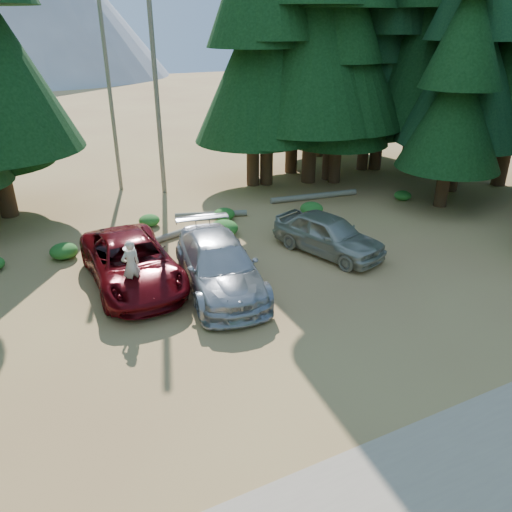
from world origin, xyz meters
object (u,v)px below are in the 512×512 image
at_px(silver_minivan_center, 219,265).
at_px(log_left, 154,241).
at_px(frisbee_player, 131,265).
at_px(log_right, 314,196).
at_px(silver_minivan_right, 328,234).
at_px(log_mid, 211,214).
at_px(red_pickup, 132,262).

bearing_deg(silver_minivan_center, log_left, 111.65).
bearing_deg(frisbee_player, silver_minivan_center, 167.03).
bearing_deg(silver_minivan_center, log_right, 48.46).
bearing_deg(silver_minivan_right, log_mid, 96.69).
relative_size(frisbee_player, log_right, 0.35).
height_order(log_left, log_mid, same).
xyz_separation_m(silver_minivan_center, log_left, (-1.05, 4.64, -0.72)).
distance_m(log_left, log_right, 9.32).
xyz_separation_m(silver_minivan_center, silver_minivan_right, (4.95, 0.77, -0.06)).
xyz_separation_m(silver_minivan_center, log_right, (8.05, 6.66, -0.70)).
bearing_deg(log_right, red_pickup, -146.67).
bearing_deg(silver_minivan_right, log_left, 128.81).
relative_size(silver_minivan_center, silver_minivan_right, 1.26).
distance_m(log_mid, log_right, 5.80).
relative_size(silver_minivan_center, log_mid, 1.74).
height_order(log_mid, log_right, log_right).
relative_size(red_pickup, log_right, 1.24).
height_order(frisbee_player, log_right, frisbee_player).
relative_size(silver_minivan_center, log_right, 1.23).
distance_m(silver_minivan_center, log_right, 10.47).
relative_size(red_pickup, log_left, 1.52).
relative_size(red_pickup, log_mid, 1.75).
bearing_deg(log_mid, log_left, -131.90).
height_order(silver_minivan_right, log_left, silver_minivan_right).
xyz_separation_m(frisbee_player, log_left, (1.90, 4.60, -1.35)).
xyz_separation_m(silver_minivan_right, log_right, (3.10, 5.89, -0.64)).
height_order(silver_minivan_center, log_left, silver_minivan_center).
relative_size(log_left, log_right, 0.82).
bearing_deg(red_pickup, frisbee_player, -102.23).
relative_size(red_pickup, frisbee_player, 3.57).
xyz_separation_m(silver_minivan_right, log_mid, (-2.70, 5.76, -0.66)).
relative_size(log_mid, log_right, 0.71).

